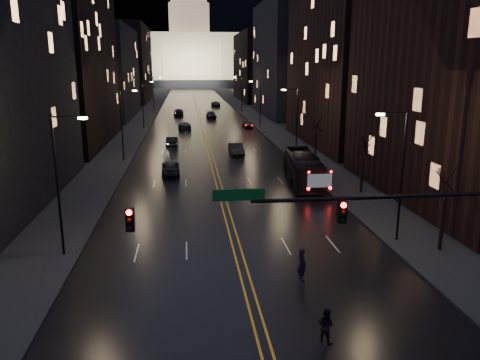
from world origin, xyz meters
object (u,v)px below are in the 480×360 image
object	(u,v)px
oncoming_car_a	(171,167)
receding_car_a	(236,149)
traffic_signal	(394,221)
pedestrian_b	(326,325)
bus	(303,169)
oncoming_car_b	(172,141)
pedestrian_a	(302,264)

from	to	relation	value
oncoming_car_a	receding_car_a	bearing A→B (deg)	-130.86
traffic_signal	receding_car_a	xyz separation A→B (m)	(-2.45, 42.65, -4.31)
receding_car_a	pedestrian_b	bearing A→B (deg)	-92.46
traffic_signal	oncoming_car_a	world-z (taller)	traffic_signal
traffic_signal	pedestrian_b	distance (m)	5.48
bus	pedestrian_b	xyz separation A→B (m)	(-5.82, -27.42, -0.78)
oncoming_car_b	receding_car_a	distance (m)	11.69
bus	receding_car_a	world-z (taller)	bus
traffic_signal	bus	distance (m)	26.74
traffic_signal	pedestrian_b	size ratio (longest dim) A/B	10.77
pedestrian_a	pedestrian_b	xyz separation A→B (m)	(-0.44, -6.05, -0.13)
traffic_signal	bus	xyz separation A→B (m)	(2.59, 26.38, -3.52)
oncoming_car_b	pedestrian_a	xyz separation A→B (m)	(8.36, -45.46, 0.19)
receding_car_a	oncoming_car_a	bearing A→B (deg)	-130.28
receding_car_a	pedestrian_b	world-z (taller)	pedestrian_b
oncoming_car_b	pedestrian_a	bearing A→B (deg)	102.19
traffic_signal	pedestrian_a	world-z (taller)	traffic_signal
oncoming_car_b	receding_car_a	xyz separation A→B (m)	(8.69, -7.82, 0.05)
receding_car_a	pedestrian_b	xyz separation A→B (m)	(-0.78, -43.69, 0.01)
traffic_signal	bus	world-z (taller)	traffic_signal
oncoming_car_b	pedestrian_a	world-z (taller)	pedestrian_a
pedestrian_a	oncoming_car_b	bearing A→B (deg)	-4.57
oncoming_car_a	pedestrian_b	distance (m)	34.12
bus	oncoming_car_b	world-z (taller)	bus
oncoming_car_b	pedestrian_b	bearing A→B (deg)	100.51
bus	oncoming_car_b	size ratio (longest dim) A/B	2.51
oncoming_car_a	receding_car_a	size ratio (longest dim) A/B	1.00
oncoming_car_b	bus	bearing A→B (deg)	121.47
receding_car_a	oncoming_car_b	bearing A→B (deg)	136.57
pedestrian_b	oncoming_car_b	bearing A→B (deg)	-34.82
oncoming_car_b	receding_car_a	world-z (taller)	receding_car_a
traffic_signal	oncoming_car_a	bearing A→B (deg)	108.61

